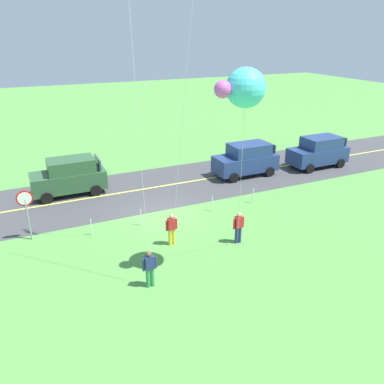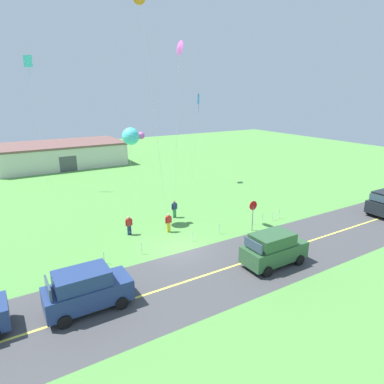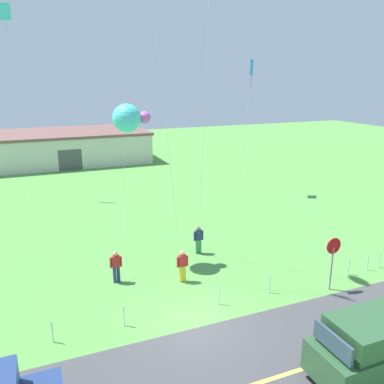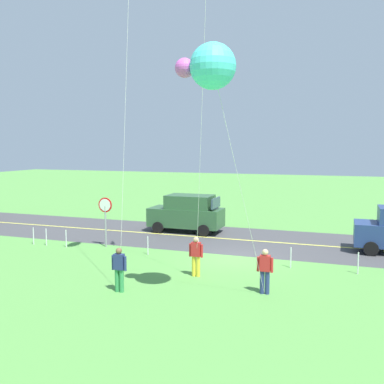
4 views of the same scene
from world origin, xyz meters
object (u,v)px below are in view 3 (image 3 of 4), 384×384
(kite_pink_drift, at_px, (251,70))
(person_adult_companion, at_px, (182,265))
(person_adult_near, at_px, (116,266))
(kite_red_low, at_px, (128,118))
(person_child_watcher, at_px, (199,239))
(stop_sign, at_px, (333,254))
(warehouse_distant, at_px, (65,146))
(kite_green_far, at_px, (5,16))
(car_suv_foreground, at_px, (375,347))

(kite_pink_drift, bearing_deg, person_adult_companion, -130.56)
(person_adult_near, height_order, kite_red_low, kite_red_low)
(person_adult_companion, bearing_deg, kite_red_low, 139.36)
(person_child_watcher, bearing_deg, person_adult_near, -149.53)
(stop_sign, distance_m, warehouse_distant, 36.10)
(person_adult_near, distance_m, kite_green_far, 21.93)
(person_adult_near, bearing_deg, kite_red_low, -121.92)
(person_adult_companion, distance_m, kite_pink_drift, 18.75)
(kite_green_far, relative_size, kite_pink_drift, 1.36)
(stop_sign, bearing_deg, person_adult_companion, 151.45)
(person_child_watcher, bearing_deg, kite_red_low, -175.67)
(person_adult_near, bearing_deg, stop_sign, 155.52)
(car_suv_foreground, height_order, kite_pink_drift, kite_pink_drift)
(kite_red_low, xyz_separation_m, kite_pink_drift, (12.20, 9.23, 2.44))
(person_child_watcher, height_order, kite_green_far, kite_green_far)
(person_adult_near, xyz_separation_m, person_child_watcher, (4.91, 1.52, 0.00))
(person_adult_near, relative_size, kite_pink_drift, 0.15)
(car_suv_foreground, xyz_separation_m, person_adult_near, (-6.35, 9.49, -0.29))
(car_suv_foreground, relative_size, person_adult_near, 2.75)
(car_suv_foreground, relative_size, kite_pink_drift, 0.41)
(car_suv_foreground, distance_m, person_adult_near, 11.42)
(car_suv_foreground, distance_m, warehouse_distant, 40.60)
(person_adult_near, relative_size, person_child_watcher, 1.00)
(warehouse_distant, bearing_deg, stop_sign, -76.68)
(person_adult_near, distance_m, warehouse_distant, 30.73)
(car_suv_foreground, height_order, kite_red_low, kite_red_low)
(stop_sign, height_order, person_adult_companion, stop_sign)
(kite_pink_drift, bearing_deg, car_suv_foreground, -109.18)
(car_suv_foreground, height_order, person_child_watcher, car_suv_foreground)
(stop_sign, xyz_separation_m, kite_green_far, (-12.80, 21.74, 11.96))
(kite_red_low, bearing_deg, person_adult_near, -123.66)
(kite_red_low, distance_m, kite_pink_drift, 15.49)
(kite_red_low, bearing_deg, car_suv_foreground, -66.73)
(car_suv_foreground, height_order, person_adult_near, car_suv_foreground)
(stop_sign, bearing_deg, car_suv_foreground, -117.32)
(car_suv_foreground, distance_m, kite_pink_drift, 23.72)
(person_adult_companion, relative_size, kite_pink_drift, 0.15)
(person_adult_companion, distance_m, kite_green_far, 23.51)
(person_adult_near, bearing_deg, car_suv_foreground, 125.56)
(person_adult_near, distance_m, person_adult_companion, 3.15)
(stop_sign, height_order, kite_pink_drift, kite_pink_drift)
(person_child_watcher, bearing_deg, car_suv_foreground, -69.26)
(car_suv_foreground, relative_size, kite_red_low, 0.53)
(person_adult_near, relative_size, warehouse_distant, 0.09)
(person_child_watcher, bearing_deg, kite_pink_drift, 61.73)
(car_suv_foreground, distance_m, kite_red_low, 14.12)
(car_suv_foreground, distance_m, person_adult_companion, 9.02)
(person_adult_near, height_order, person_adult_companion, same)
(person_child_watcher, height_order, kite_red_low, kite_red_low)
(warehouse_distant, bearing_deg, person_adult_near, -91.22)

